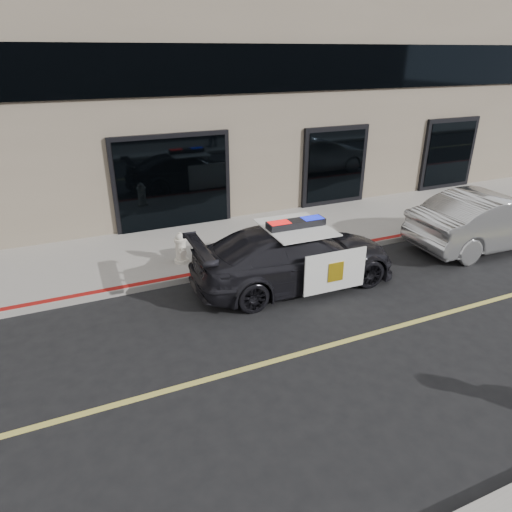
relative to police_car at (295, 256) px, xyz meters
name	(u,v)px	position (x,y,z in m)	size (l,w,h in m)	color
ground	(327,346)	(-0.62, -2.46, -0.70)	(120.00, 120.00, 0.00)	black
sidewalk_n	(227,242)	(-0.62, 2.79, -0.63)	(60.00, 3.50, 0.15)	gray
building_n	(166,16)	(-0.62, 8.04, 5.30)	(60.00, 7.00, 12.00)	#756856
police_car	(295,256)	(0.00, 0.00, 0.00)	(2.30, 4.86, 1.56)	black
silver_sedan	(492,220)	(5.93, -0.20, 0.07)	(4.74, 1.77, 1.55)	#AFAFAF
fire_hydrant	(181,248)	(-2.16, 1.88, -0.19)	(0.35, 0.49, 0.78)	silver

